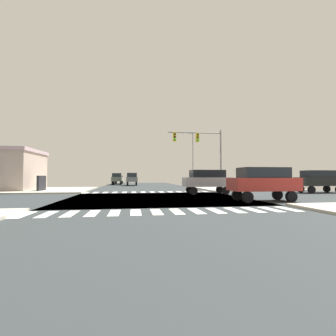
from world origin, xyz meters
name	(u,v)px	position (x,y,z in m)	size (l,w,h in m)	color
ground	(157,198)	(0.00, 0.00, -0.03)	(90.00, 90.00, 0.05)	#2D3335
sidewalk_corner_ne	(242,188)	(13.00, 12.00, 0.07)	(12.00, 12.00, 0.14)	#B2ADA3
sidewalk_corner_nw	(40,190)	(-13.00, 12.00, 0.07)	(12.00, 12.00, 0.14)	#B4B2A0
crosswalk_near	(167,212)	(-0.25, -7.30, 0.00)	(13.50, 2.00, 0.01)	silver
crosswalk_far	(148,192)	(-0.25, 7.30, 0.00)	(13.50, 2.00, 0.01)	silver
traffic_signal_mast	(201,146)	(5.82, 7.26, 5.21)	(6.26, 0.55, 7.08)	gray
street_lamp	(192,155)	(7.86, 19.84, 5.30)	(1.78, 0.32, 8.98)	gray
pickup_nearside_1	(117,178)	(-5.00, 30.56, 1.29)	(2.00, 5.10, 2.35)	black
suv_farside_1	(263,181)	(7.06, -3.50, 1.39)	(4.60, 1.96, 2.34)	black
sedan_crossing_1	(119,179)	(-5.00, 37.59, 1.12)	(1.80, 4.30, 1.88)	black
suv_queued_2	(207,180)	(5.28, 3.50, 1.39)	(4.60, 1.96, 2.34)	black
suv_trailing_3	(319,179)	(17.46, 3.50, 1.39)	(4.60, 1.96, 2.34)	black
pickup_middle_2	(132,179)	(-2.00, 26.17, 1.29)	(2.00, 5.10, 2.35)	black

